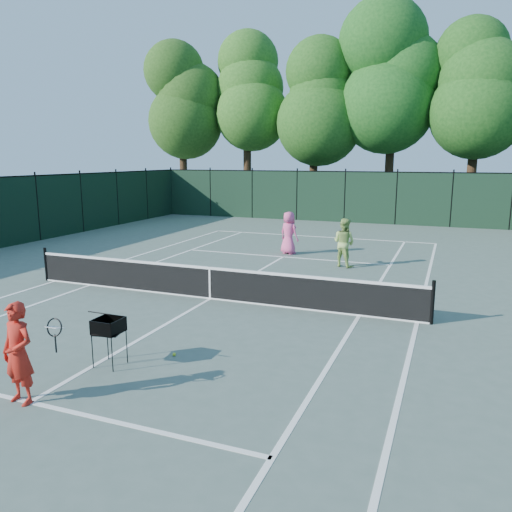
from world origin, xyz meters
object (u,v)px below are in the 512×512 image
at_px(coach, 18,353).
at_px(player_pink, 289,233).
at_px(ball_hopper, 108,326).
at_px(loose_ball_midcourt, 174,354).
at_px(player_green, 344,243).

bearing_deg(coach, player_pink, 95.66).
xyz_separation_m(ball_hopper, loose_ball_midcourt, (0.88, 0.83, -0.74)).
distance_m(coach, loose_ball_midcourt, 2.95).
distance_m(coach, ball_hopper, 1.75).
distance_m(player_pink, loose_ball_midcourt, 11.08).
distance_m(coach, player_pink, 13.52).
xyz_separation_m(coach, player_green, (2.67, 11.98, 0.04)).
relative_size(coach, player_pink, 0.96).
bearing_deg(loose_ball_midcourt, player_pink, 96.11).
bearing_deg(coach, player_green, 83.54).
xyz_separation_m(coach, ball_hopper, (0.40, 1.70, -0.06)).
distance_m(player_green, loose_ball_midcourt, 9.58).
bearing_deg(player_pink, coach, 112.26).
height_order(player_green, loose_ball_midcourt, player_green).
xyz_separation_m(player_green, ball_hopper, (-2.27, -10.27, -0.09)).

